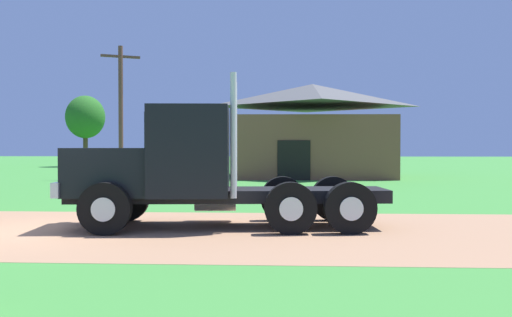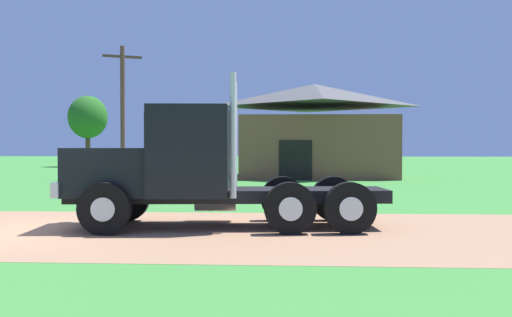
# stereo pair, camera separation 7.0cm
# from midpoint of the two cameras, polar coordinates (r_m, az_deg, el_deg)

# --- Properties ---
(ground_plane) EXTENTS (200.00, 200.00, 0.00)m
(ground_plane) POSITION_cam_midpoint_polar(r_m,az_deg,el_deg) (13.24, -19.87, -6.82)
(ground_plane) COLOR #3C8435
(dirt_track) EXTENTS (120.00, 6.91, 0.01)m
(dirt_track) POSITION_cam_midpoint_polar(r_m,az_deg,el_deg) (13.24, -19.87, -6.80)
(dirt_track) COLOR #A17656
(dirt_track) RESTS_ON ground_plane
(truck_foreground_white) EXTENTS (7.36, 3.02, 3.40)m
(truck_foreground_white) POSITION_cam_midpoint_polar(r_m,az_deg,el_deg) (12.90, -7.09, -1.24)
(truck_foreground_white) COLOR black
(truck_foreground_white) RESTS_ON ground_plane
(shed_building) EXTENTS (9.71, 8.48, 5.70)m
(shed_building) POSITION_cam_midpoint_polar(r_m,az_deg,el_deg) (34.89, 5.66, 2.68)
(shed_building) COLOR brown
(shed_building) RESTS_ON ground_plane
(utility_pole_near) EXTENTS (2.05, 1.07, 7.57)m
(utility_pole_near) POSITION_cam_midpoint_polar(r_m,az_deg,el_deg) (33.09, -13.55, 4.95)
(utility_pole_near) COLOR brown
(utility_pole_near) RESTS_ON ground_plane
(tree_mid) EXTENTS (3.65, 3.65, 6.67)m
(tree_mid) POSITION_cam_midpoint_polar(r_m,az_deg,el_deg) (55.51, -16.88, 4.00)
(tree_mid) COLOR #513823
(tree_mid) RESTS_ON ground_plane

